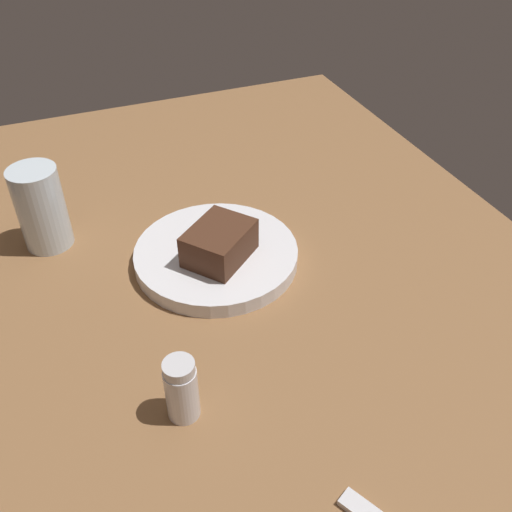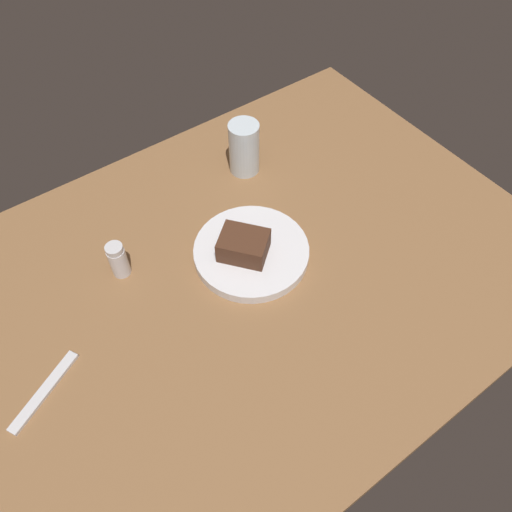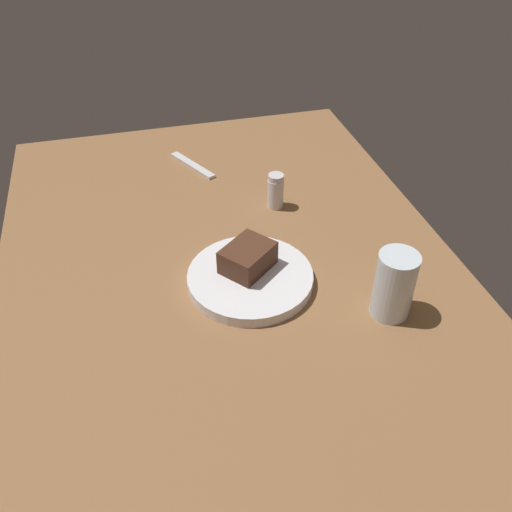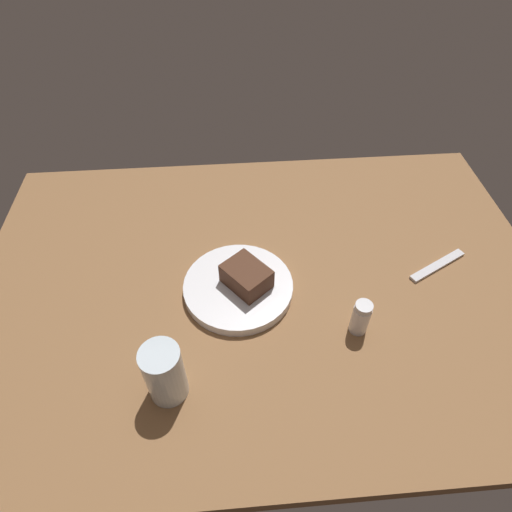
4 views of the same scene
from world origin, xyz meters
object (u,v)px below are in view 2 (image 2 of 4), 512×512
Objects in this scene: water_glass at (244,148)px; dessert_spoon at (44,391)px; salt_shaker at (118,260)px; chocolate_cake_slice at (244,245)px; dessert_plate at (251,252)px.

dessert_spoon is at bearing 23.01° from water_glass.
dessert_spoon is at bearing 34.13° from salt_shaker.
chocolate_cake_slice is 1.16× the size of salt_shaker.
water_glass reaches higher than dessert_spoon.
water_glass is (-14.61, -20.70, 1.60)cm from chocolate_cake_slice.
dessert_plate is 1.48× the size of dessert_spoon.
chocolate_cake_slice is 23.29cm from salt_shaker.
dessert_spoon is at bearing 4.28° from chocolate_cake_slice.
water_glass is 0.80× the size of dessert_spoon.
salt_shaker is 0.64× the size of water_glass.
water_glass is (-35.06, -9.57, 2.20)cm from salt_shaker.
dessert_spoon is (41.44, 3.10, -4.03)cm from chocolate_cake_slice.
dessert_plate is 24.88cm from water_glass.
salt_shaker reaches higher than dessert_spoon.
chocolate_cake_slice reaches higher than dessert_spoon.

